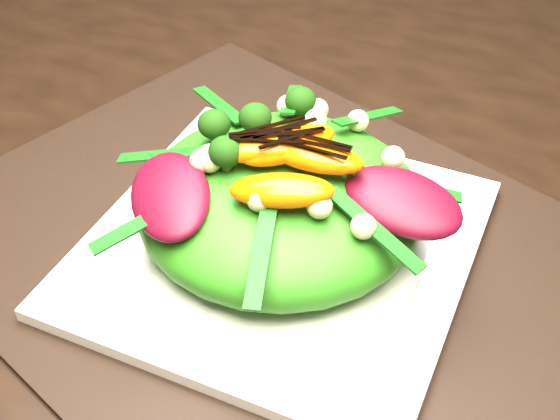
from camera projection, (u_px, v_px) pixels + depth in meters
The scene contains 10 objects.
dining_table at pixel (232, 141), 0.72m from camera, with size 1.60×0.90×0.75m, color black.
placemat at pixel (280, 253), 0.58m from camera, with size 0.53×0.40×0.00m, color black.
plate_base at pixel (280, 246), 0.57m from camera, with size 0.28×0.28×0.01m, color silver.
salad_bowl at pixel (280, 233), 0.56m from camera, with size 0.22×0.22×0.02m, color silver.
lettuce_mound at pixel (280, 201), 0.54m from camera, with size 0.21×0.21×0.07m, color #2E7716.
radicchio_leaf at pixel (403, 202), 0.50m from camera, with size 0.08×0.05×0.02m, color #410614.
orange_segment at pixel (267, 128), 0.54m from camera, with size 0.07×0.03×0.02m, color #FB5204.
broccoli_floret at pixel (236, 102), 0.57m from camera, with size 0.03×0.03×0.03m, color black.
macadamia_nut at pixel (294, 202), 0.48m from camera, with size 0.02×0.02×0.02m, color beige.
balsamic_drizzle at pixel (267, 116), 0.53m from camera, with size 0.05×0.00×0.00m, color black.
Camera 1 is at (0.33, -0.49, 1.16)m, focal length 48.00 mm.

